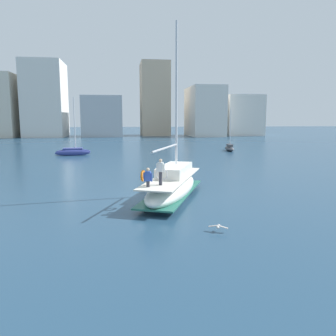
% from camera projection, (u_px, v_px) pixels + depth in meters
% --- Properties ---
extents(ground_plane, '(400.00, 400.00, 0.00)m').
position_uv_depth(ground_plane, '(157.00, 197.00, 23.13)').
color(ground_plane, navy).
extents(main_sailboat, '(5.91, 9.78, 11.87)m').
position_uv_depth(main_sailboat, '(172.00, 185.00, 22.76)').
color(main_sailboat, white).
rests_on(main_sailboat, ground).
extents(moored_sloop_far, '(1.42, 4.67, 6.97)m').
position_uv_depth(moored_sloop_far, '(229.00, 148.00, 56.32)').
color(moored_sloop_far, '#4C4C51').
rests_on(moored_sloop_far, ground).
extents(moored_catamaran, '(5.25, 2.83, 8.48)m').
position_uv_depth(moored_catamaran, '(73.00, 151.00, 49.97)').
color(moored_catamaran, navy).
rests_on(moored_catamaran, ground).
extents(seagull, '(0.90, 0.55, 0.17)m').
position_uv_depth(seagull, '(218.00, 227.00, 16.02)').
color(seagull, silver).
rests_on(seagull, ground).
extents(waterfront_buildings, '(83.39, 19.96, 22.93)m').
position_uv_depth(waterfront_buildings, '(119.00, 107.00, 102.67)').
color(waterfront_buildings, beige).
rests_on(waterfront_buildings, ground).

